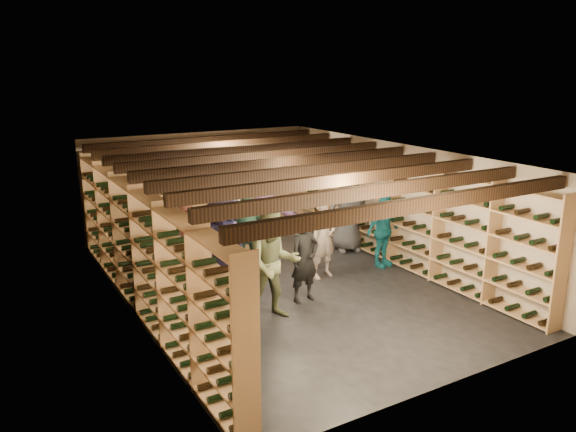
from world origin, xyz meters
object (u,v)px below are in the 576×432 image
Objects in this scene: crate_stack_left at (206,249)px; crate_stack_right at (254,240)px; person_7 at (324,236)px; person_9 at (234,220)px; person_0 at (164,257)px; person_6 at (222,246)px; person_5 at (184,240)px; person_12 at (348,209)px; person_1 at (305,259)px; person_10 at (246,234)px; person_2 at (273,264)px; person_11 at (265,221)px; person_4 at (383,230)px; crate_loose at (269,233)px.

crate_stack_left reaches higher than crate_stack_right.
person_7 is 0.84× the size of person_9.
person_0 is 3.02m from person_7.
person_6 reaches higher than crate_stack_left.
person_12 reaches higher than person_5.
person_1 is 1.54m from person_10.
crate_stack_right is 3.15m from person_2.
person_1 is at bearing -85.30° from person_9.
person_1 is 2.18m from person_11.
person_11 is (1.82, 0.23, 0.05)m from person_5.
person_5 is at bearing 87.16° from person_6.
person_5 is at bearing 70.43° from person_0.
person_7 is (2.04, -0.03, -0.14)m from person_6.
person_2 is 1.05× the size of person_10.
person_0 is 2.76m from person_11.
person_12 is at bearing 35.03° from person_1.
person_11 is (0.39, 2.15, 0.10)m from person_1.
person_2 is at bearing -28.01° from person_0.
person_4 is at bearing -26.54° from crate_stack_left.
person_6 is at bearing 171.48° from person_7.
person_1 reaches higher than crate_loose.
person_12 is (2.54, -0.30, -0.03)m from person_9.
person_10 is (-0.07, -0.66, -0.10)m from person_9.
person_4 is at bearing 5.24° from person_10.
crate_stack_left is 1.25× the size of crate_stack_right.
person_1 is 0.88× the size of person_11.
person_0 is 0.92× the size of person_6.
person_12 is at bearing 27.75° from person_0.
person_7 is at bearing 12.84° from person_0.
crate_stack_right is at bearing 14.28° from crate_stack_left.
person_2 is at bearing -59.90° from person_5.
person_1 is 1.19m from person_7.
person_1 is at bearing -127.78° from person_12.
person_2 is at bearing -90.71° from person_6.
person_9 is at bearing 139.41° from person_4.
person_9 reaches higher than person_4.
person_5 is at bearing -171.51° from person_9.
crate_loose is at bearing 32.38° from crate_stack_left.
person_1 is (0.89, -2.24, 0.32)m from crate_stack_left.
person_10 is 2.64m from person_12.
person_5 is 0.83× the size of person_9.
person_6 is (-2.37, -2.77, 0.85)m from crate_loose.
person_12 reaches higher than crate_stack_left.
person_7 is (3.02, -0.19, -0.06)m from person_0.
person_10 is 1.00m from person_11.
crate_stack_left is 0.54× the size of person_5.
person_2 reaches higher than person_0.
crate_loose is 3.23m from person_5.
person_10 is at bearing -7.56° from person_5.
person_4 is (3.03, 1.01, -0.15)m from person_2.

